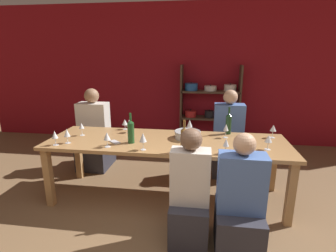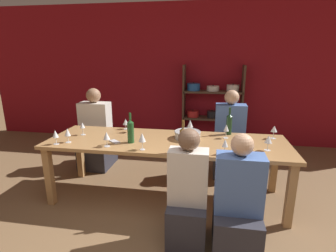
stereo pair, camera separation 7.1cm
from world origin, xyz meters
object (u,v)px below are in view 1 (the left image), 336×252
object	(u,v)px
wine_glass_white_b	(55,135)
person_far_b	(95,139)
cell_phone	(115,142)
wine_glass_red_d	(129,123)
wine_glass_red_a	(190,124)
wine_glass_red_c	(82,126)
wine_glass_empty_b	(226,128)
wine_glass_red_e	(226,143)
person_near_b	(239,209)
wine_bottle_amber	(228,123)
wine_glass_empty_a	(143,138)
wine_bottle_green	(131,131)
mixing_bowl	(188,134)
wine_bottle_dark	(184,139)
wine_glass_white_c	(107,137)
wine_glass_white_a	(273,129)
wine_glass_empty_c	(268,139)
dining_table	(167,146)
wine_glass_empty_d	(67,133)
person_far_a	(227,144)
person_near_a	(190,201)
wine_glass_red_b	(125,122)
shelf_unit	(210,111)

from	to	relation	value
wine_glass_white_b	person_far_b	size ratio (longest dim) A/B	0.13
cell_phone	wine_glass_red_d	bearing A→B (deg)	82.12
wine_glass_red_a	wine_glass_red_c	xyz separation A→B (m)	(-1.33, -0.35, 0.01)
wine_glass_empty_b	wine_glass_red_e	bearing A→B (deg)	-93.97
cell_phone	person_near_b	distance (m)	1.54
wine_glass_red_a	wine_glass_red_c	size ratio (longest dim) A/B	1.02
wine_bottle_amber	wine_glass_red_e	size ratio (longest dim) A/B	2.16
wine_glass_red_e	wine_glass_empty_a	bearing A→B (deg)	-179.35
wine_bottle_green	wine_glass_red_a	xyz separation A→B (m)	(0.64, 0.54, -0.03)
mixing_bowl	wine_bottle_amber	size ratio (longest dim) A/B	0.92
wine_bottle_dark	wine_glass_white_c	xyz separation A→B (m)	(-0.85, 0.04, -0.02)
wine_glass_red_a	wine_glass_empty_a	bearing A→B (deg)	-120.99
wine_glass_white_a	wine_glass_white_c	xyz separation A→B (m)	(-1.88, -0.60, 0.00)
wine_bottle_dark	wine_glass_empty_c	bearing A→B (deg)	12.82
wine_glass_empty_c	person_far_b	xyz separation A→B (m)	(-2.38, 0.95, -0.42)
wine_glass_red_a	person_near_b	size ratio (longest dim) A/B	0.15
dining_table	wine_glass_red_d	distance (m)	0.62
wine_glass_white_c	cell_phone	bearing A→B (deg)	79.83
wine_glass_red_c	wine_glass_white_b	world-z (taller)	wine_glass_white_b
wine_glass_red_c	wine_glass_white_c	distance (m)	0.60
wine_glass_empty_c	wine_glass_white_b	bearing A→B (deg)	-175.53
dining_table	wine_bottle_dark	world-z (taller)	wine_bottle_dark
wine_glass_red_e	wine_glass_empty_b	bearing A→B (deg)	86.03
wine_glass_empty_a	wine_glass_empty_c	size ratio (longest dim) A/B	1.13
person_near_b	wine_glass_red_a	bearing A→B (deg)	113.97
wine_glass_empty_d	person_far_a	bearing A→B (deg)	29.91
mixing_bowl	person_near_a	size ratio (longest dim) A/B	0.28
wine_glass_empty_a	wine_glass_white_b	xyz separation A→B (m)	(-1.01, 0.01, -0.02)
mixing_bowl	person_far_a	world-z (taller)	person_far_a
wine_glass_empty_b	cell_phone	bearing A→B (deg)	-164.25
person_far_b	wine_glass_empty_c	bearing A→B (deg)	158.32
wine_glass_empty_d	person_far_a	xyz separation A→B (m)	(1.90, 1.09, -0.41)
wine_glass_white_b	wine_glass_empty_d	distance (m)	0.13
wine_bottle_green	wine_glass_empty_d	xyz separation A→B (m)	(-0.72, -0.12, -0.02)
wine_glass_red_b	wine_glass_red_e	size ratio (longest dim) A/B	0.87
wine_bottle_amber	wine_glass_empty_b	bearing A→B (deg)	-103.57
mixing_bowl	person_far_a	xyz separation A→B (m)	(0.55, 0.72, -0.34)
wine_bottle_amber	wine_glass_empty_c	world-z (taller)	wine_bottle_amber
mixing_bowl	wine_glass_empty_d	xyz separation A→B (m)	(-1.35, -0.37, 0.07)
wine_glass_red_c	cell_phone	world-z (taller)	wine_glass_red_c
person_far_b	wine_glass_empty_b	bearing A→B (deg)	163.45
wine_glass_red_e	person_far_b	world-z (taller)	person_far_b
wine_glass_white_b	shelf_unit	bearing A→B (deg)	54.69
wine_glass_red_a	wine_glass_empty_b	world-z (taller)	wine_glass_empty_b
wine_glass_empty_d	person_near_a	size ratio (longest dim) A/B	0.15
cell_phone	shelf_unit	bearing A→B (deg)	63.92
wine_bottle_amber	person_near_b	bearing A→B (deg)	-88.41
wine_glass_empty_d	person_near_b	world-z (taller)	person_near_b
dining_table	wine_glass_empty_c	world-z (taller)	wine_glass_empty_c
wine_glass_empty_d	wine_glass_red_a	bearing A→B (deg)	25.68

